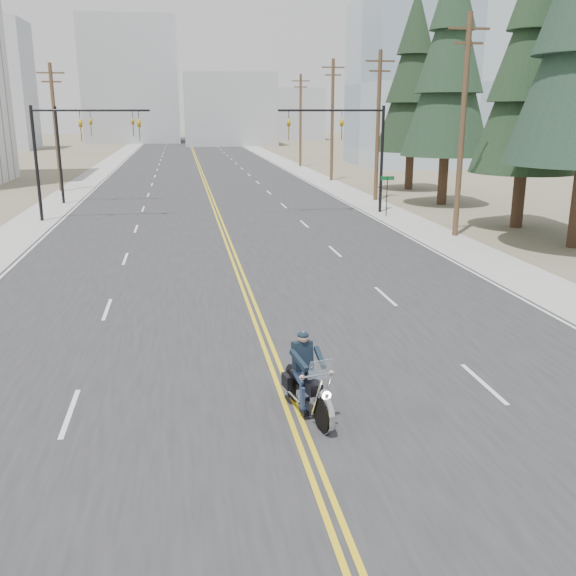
# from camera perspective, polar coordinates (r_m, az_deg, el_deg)

# --- Properties ---
(ground_plane) EXTENTS (400.00, 400.00, 0.00)m
(ground_plane) POSITION_cam_1_polar(r_m,az_deg,el_deg) (12.11, 3.16, -17.75)
(ground_plane) COLOR #776D56
(ground_plane) RESTS_ON ground
(road) EXTENTS (20.00, 200.00, 0.01)m
(road) POSITION_cam_1_polar(r_m,az_deg,el_deg) (80.19, -7.87, 10.53)
(road) COLOR #303033
(road) RESTS_ON ground
(sidewalk_left) EXTENTS (3.00, 200.00, 0.01)m
(sidewalk_left) POSITION_cam_1_polar(r_m,az_deg,el_deg) (80.69, -16.19, 10.11)
(sidewalk_left) COLOR #A5A5A0
(sidewalk_left) RESTS_ON ground
(sidewalk_right) EXTENTS (3.00, 200.00, 0.01)m
(sidewalk_right) POSITION_cam_1_polar(r_m,az_deg,el_deg) (81.33, 0.39, 10.74)
(sidewalk_right) COLOR #A5A5A0
(sidewalk_right) RESTS_ON ground
(traffic_mast_left) EXTENTS (7.10, 0.26, 7.00)m
(traffic_mast_left) POSITION_cam_1_polar(r_m,az_deg,el_deg) (42.45, -18.92, 12.33)
(traffic_mast_left) COLOR black
(traffic_mast_left) RESTS_ON ground
(traffic_mast_right) EXTENTS (7.10, 0.26, 7.00)m
(traffic_mast_right) POSITION_cam_1_polar(r_m,az_deg,el_deg) (43.40, 5.79, 13.11)
(traffic_mast_right) COLOR black
(traffic_mast_right) RESTS_ON ground
(traffic_mast_far) EXTENTS (6.10, 0.26, 7.00)m
(traffic_mast_far) POSITION_cam_1_polar(r_m,az_deg,el_deg) (50.41, -17.86, 12.70)
(traffic_mast_far) COLOR black
(traffic_mast_far) RESTS_ON ground
(street_sign) EXTENTS (0.90, 0.06, 2.62)m
(street_sign) POSITION_cam_1_polar(r_m,az_deg,el_deg) (42.25, 8.80, 8.68)
(street_sign) COLOR black
(street_sign) RESTS_ON ground
(utility_pole_b) EXTENTS (2.20, 0.30, 11.50)m
(utility_pole_b) POSITION_cam_1_polar(r_m,az_deg,el_deg) (36.06, 15.25, 13.87)
(utility_pole_b) COLOR brown
(utility_pole_b) RESTS_ON ground
(utility_pole_c) EXTENTS (2.20, 0.30, 11.00)m
(utility_pole_c) POSITION_cam_1_polar(r_m,az_deg,el_deg) (50.12, 8.00, 14.25)
(utility_pole_c) COLOR brown
(utility_pole_c) RESTS_ON ground
(utility_pole_d) EXTENTS (2.20, 0.30, 11.50)m
(utility_pole_d) POSITION_cam_1_polar(r_m,az_deg,el_deg) (64.60, 3.96, 14.81)
(utility_pole_d) COLOR brown
(utility_pole_d) RESTS_ON ground
(utility_pole_e) EXTENTS (2.20, 0.30, 11.00)m
(utility_pole_e) POSITION_cam_1_polar(r_m,az_deg,el_deg) (81.25, 1.12, 14.78)
(utility_pole_e) COLOR brown
(utility_pole_e) RESTS_ON ground
(utility_pole_left) EXTENTS (2.20, 0.30, 10.50)m
(utility_pole_left) POSITION_cam_1_polar(r_m,az_deg,el_deg) (58.79, -19.98, 13.40)
(utility_pole_left) COLOR brown
(utility_pole_left) RESTS_ON ground
(glass_building) EXTENTS (24.00, 16.00, 20.00)m
(glass_building) POSITION_cam_1_polar(r_m,az_deg,el_deg) (87.00, 14.47, 17.17)
(glass_building) COLOR #9EB5CC
(glass_building) RESTS_ON ground
(haze_bldg_b) EXTENTS (18.00, 14.00, 14.00)m
(haze_bldg_b) POSITION_cam_1_polar(r_m,az_deg,el_deg) (135.28, -5.23, 15.51)
(haze_bldg_b) COLOR #ADB2B7
(haze_bldg_b) RESTS_ON ground
(haze_bldg_c) EXTENTS (16.00, 12.00, 18.00)m
(haze_bldg_c) POSITION_cam_1_polar(r_m,az_deg,el_deg) (127.14, 10.45, 16.24)
(haze_bldg_c) COLOR #B7BCC6
(haze_bldg_c) RESTS_ON ground
(haze_bldg_d) EXTENTS (20.00, 15.00, 26.00)m
(haze_bldg_d) POSITION_cam_1_polar(r_m,az_deg,el_deg) (150.34, -13.74, 17.42)
(haze_bldg_d) COLOR #ADB2B7
(haze_bldg_d) RESTS_ON ground
(haze_bldg_e) EXTENTS (14.00, 14.00, 12.00)m
(haze_bldg_e) POSITION_cam_1_polar(r_m,az_deg,el_deg) (162.20, 0.29, 15.19)
(haze_bldg_e) COLOR #B7BCC6
(haze_bldg_e) RESTS_ON ground
(motorcyclist) EXTENTS (1.50, 2.57, 1.88)m
(motorcyclist) POSITION_cam_1_polar(r_m,az_deg,el_deg) (14.40, 1.81, -7.84)
(motorcyclist) COLOR black
(motorcyclist) RESTS_ON ground
(conifer_mid) EXTENTS (6.03, 6.03, 16.09)m
(conifer_mid) POSITION_cam_1_polar(r_m,az_deg,el_deg) (40.07, 20.82, 18.20)
(conifer_mid) COLOR #382619
(conifer_mid) RESTS_ON ground
(conifer_tall) EXTENTS (6.38, 6.38, 17.72)m
(conifer_tall) POSITION_cam_1_polar(r_m,az_deg,el_deg) (48.81, 14.25, 19.14)
(conifer_tall) COLOR #382619
(conifer_tall) RESTS_ON ground
(conifer_far) EXTENTS (6.17, 6.17, 16.53)m
(conifer_far) POSITION_cam_1_polar(r_m,az_deg,el_deg) (57.96, 11.13, 17.97)
(conifer_far) COLOR #382619
(conifer_far) RESTS_ON ground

